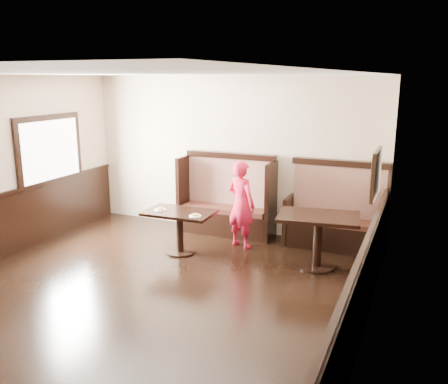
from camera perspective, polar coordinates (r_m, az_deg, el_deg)
The scene contains 9 objects.
ground at distance 6.04m, azimuth -12.15°, elevation -13.90°, with size 7.00×7.00×0.00m, color black.
room_shell at distance 6.15m, azimuth -13.24°, elevation -6.66°, with size 7.00×7.00×7.00m.
booth_main at distance 8.56m, azimuth 0.41°, elevation -1.49°, with size 1.75×0.72×1.45m.
booth_neighbor at distance 8.05m, azimuth 13.34°, elevation -3.20°, with size 1.65×0.72×1.45m.
table_main at distance 7.59m, azimuth -5.35°, elevation -3.50°, with size 1.11×0.71×0.69m.
table_neighbor at distance 7.09m, azimuth 11.25°, elevation -4.34°, with size 1.26×0.92×0.81m.
child at distance 7.79m, azimuth 2.08°, elevation -1.48°, with size 0.53×0.35×1.46m, color red.
pizza_plate_left at distance 7.64m, azimuth -7.71°, elevation -2.07°, with size 0.19×0.19×0.04m.
pizza_plate_right at distance 7.26m, azimuth -3.48°, elevation -2.83°, with size 0.19×0.19×0.04m.
Camera 1 is at (3.19, -4.32, 2.77)m, focal length 38.00 mm.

